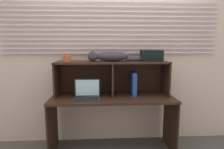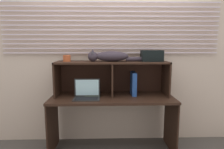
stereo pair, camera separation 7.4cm
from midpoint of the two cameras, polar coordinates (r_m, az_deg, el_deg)
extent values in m
cube|color=beige|center=(2.76, 0.63, 5.87)|extent=(4.40, 0.04, 2.50)
cube|color=silver|center=(2.71, 0.67, 6.37)|extent=(2.95, 0.02, 0.01)
cube|color=silver|center=(2.71, 0.67, 7.67)|extent=(2.95, 0.02, 0.01)
cube|color=silver|center=(2.71, 0.68, 8.97)|extent=(2.95, 0.02, 0.01)
cube|color=silver|center=(2.71, 0.68, 10.28)|extent=(2.95, 0.02, 0.01)
cube|color=silver|center=(2.71, 0.68, 11.58)|extent=(2.95, 0.02, 0.01)
cube|color=silver|center=(2.71, 0.68, 12.88)|extent=(2.95, 0.02, 0.01)
cube|color=silver|center=(2.72, 0.69, 14.17)|extent=(2.95, 0.02, 0.01)
cube|color=silver|center=(2.73, 0.69, 15.46)|extent=(2.95, 0.02, 0.01)
cube|color=silver|center=(2.74, 0.69, 16.74)|extent=(2.95, 0.02, 0.01)
cube|color=silver|center=(2.74, 0.69, 18.01)|extent=(2.95, 0.02, 0.01)
cube|color=silver|center=(2.76, 0.70, 19.27)|extent=(2.95, 0.02, 0.01)
cube|color=silver|center=(2.77, 0.70, 20.53)|extent=(2.95, 0.02, 0.01)
cube|color=black|center=(2.51, 0.92, -6.83)|extent=(1.57, 0.59, 0.03)
cube|color=black|center=(2.71, -16.20, -14.13)|extent=(0.02, 0.53, 0.70)
cube|color=black|center=(2.77, 17.57, -13.66)|extent=(0.02, 0.53, 0.70)
cube|color=black|center=(2.53, 0.84, 3.61)|extent=(1.45, 0.37, 0.02)
cube|color=black|center=(2.62, -14.96, -1.15)|extent=(0.02, 0.37, 0.44)
cube|color=black|center=(2.68, 16.26, -0.99)|extent=(0.02, 0.37, 0.44)
cube|color=black|center=(2.56, 0.90, -1.35)|extent=(0.02, 0.35, 0.42)
cube|color=#351D14|center=(2.74, 0.66, -0.47)|extent=(1.45, 0.01, 0.44)
ellipsoid|color=#352C35|center=(2.52, 0.92, 5.35)|extent=(0.43, 0.16, 0.13)
sphere|color=#352C35|center=(2.53, -4.81, 5.28)|extent=(0.13, 0.13, 0.13)
cone|color=#332F37|center=(2.49, -4.87, 6.71)|extent=(0.06, 0.06, 0.06)
cone|color=#362939|center=(2.56, -4.79, 6.75)|extent=(0.06, 0.06, 0.06)
cylinder|color=#352C35|center=(2.56, 7.52, 4.48)|extent=(0.23, 0.06, 0.06)
cube|color=black|center=(2.41, -6.58, -7.06)|extent=(0.32, 0.21, 0.01)
cube|color=black|center=(2.48, -6.43, -3.80)|extent=(0.32, 0.01, 0.23)
cube|color=#B2E0EA|center=(2.47, -6.43, -3.82)|extent=(0.29, 0.00, 0.20)
cube|color=black|center=(2.40, -6.60, -6.98)|extent=(0.27, 0.15, 0.00)
cube|color=#21458D|center=(2.60, 7.09, -2.62)|extent=(0.06, 0.24, 0.30)
cube|color=#4B5E46|center=(2.60, -4.84, -5.77)|extent=(0.19, 0.22, 0.02)
cube|color=tan|center=(2.60, -4.97, -5.34)|extent=(0.19, 0.22, 0.02)
cylinder|color=#B64F29|center=(2.57, -12.27, 4.65)|extent=(0.10, 0.10, 0.08)
cube|color=black|center=(2.60, 12.37, 5.38)|extent=(0.27, 0.18, 0.14)
camera|label=1|loc=(0.04, -89.17, 0.12)|focal=31.23mm
camera|label=2|loc=(0.04, 90.83, -0.12)|focal=31.23mm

